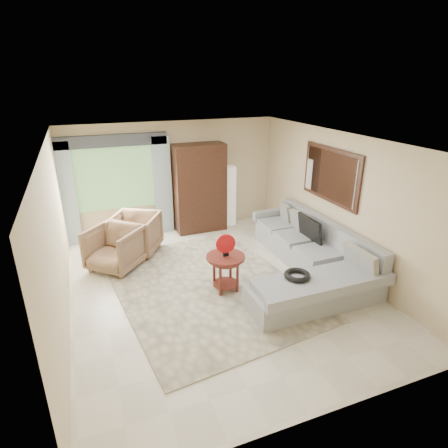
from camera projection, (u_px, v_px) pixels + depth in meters
name	position (u px, v px, depth m)	size (l,w,h in m)	color
ground	(218.00, 287.00, 6.74)	(6.00, 6.00, 0.00)	silver
area_rug	(206.00, 286.00, 6.75)	(3.00, 4.00, 0.02)	beige
sectional_sofa	(309.00, 260.00, 7.09)	(2.30, 3.46, 0.90)	#989CA0
tv_screen	(310.00, 229.00, 7.41)	(0.06, 0.74, 0.48)	black
garden_hose	(297.00, 275.00, 6.03)	(0.43, 0.43, 0.09)	black
coffee_table	(226.00, 272.00, 6.51)	(0.67, 0.67, 0.67)	#471713
red_disc	(226.00, 244.00, 6.31)	(0.34, 0.34, 0.03)	#AF1114
armchair_left	(115.00, 248.00, 7.26)	(0.91, 0.93, 0.85)	#966E52
armchair_right	(135.00, 234.00, 7.91)	(0.92, 0.94, 0.86)	#9A7B54
potted_plant	(98.00, 242.00, 7.96)	(0.45, 0.39, 0.50)	#999999
armoire	(200.00, 188.00, 8.90)	(1.20, 0.55, 2.10)	black
floor_lamp	(230.00, 196.00, 9.33)	(0.24, 0.24, 1.50)	silver
window	(115.00, 179.00, 8.35)	(1.80, 0.04, 1.40)	#669E59
curtain_left	(66.00, 196.00, 8.01)	(0.40, 0.08, 2.30)	#9EB7CC
curtain_right	(163.00, 186.00, 8.71)	(0.40, 0.08, 2.30)	#9EB7CC
valance	(111.00, 141.00, 7.97)	(2.40, 0.12, 0.26)	#1E232D
wall_mirror	(330.00, 175.00, 7.23)	(0.05, 1.70, 1.05)	black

